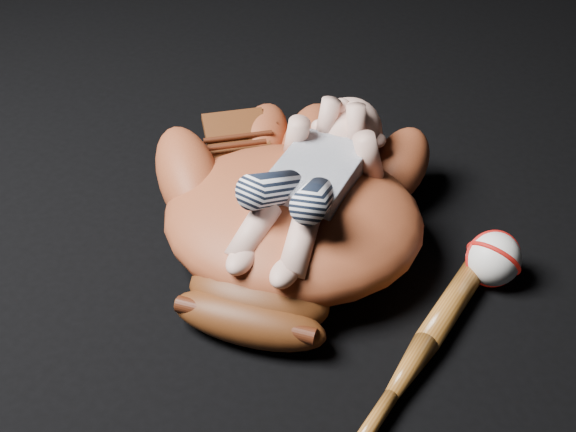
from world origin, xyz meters
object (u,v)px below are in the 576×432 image
(baseball_glove, at_px, (293,208))
(baseball, at_px, (494,259))
(newborn_baby, at_px, (309,179))
(baseball_bat, at_px, (419,354))

(baseball_glove, xyz_separation_m, baseball, (0.29, 0.08, -0.05))
(baseball_glove, xyz_separation_m, newborn_baby, (0.02, 0.00, 0.06))
(baseball_glove, relative_size, newborn_baby, 1.40)
(baseball_glove, bearing_deg, baseball, 6.81)
(baseball_glove, xyz_separation_m, baseball_bat, (0.25, -0.12, -0.07))
(newborn_baby, bearing_deg, baseball_glove, -174.22)
(newborn_baby, bearing_deg, baseball, 12.67)
(newborn_baby, relative_size, baseball, 4.90)
(baseball_glove, height_order, baseball, baseball_glove)
(baseball_glove, height_order, baseball_bat, baseball_glove)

